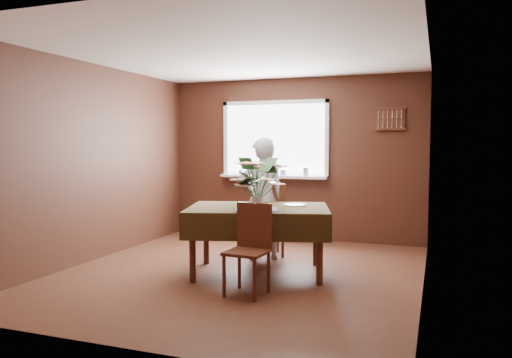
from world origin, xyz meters
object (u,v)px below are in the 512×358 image
(dining_table, at_px, (258,215))
(chair_near, at_px, (250,244))
(seated_woman, at_px, (262,199))
(flower_bouquet, at_px, (257,179))
(chair_far, at_px, (268,217))

(dining_table, xyz_separation_m, chair_near, (0.18, -0.73, -0.18))
(seated_woman, xyz_separation_m, flower_bouquet, (0.28, -0.95, 0.32))
(chair_near, bearing_deg, flower_bouquet, 106.46)
(dining_table, height_order, seated_woman, seated_woman)
(seated_woman, height_order, flower_bouquet, seated_woman)
(seated_woman, bearing_deg, chair_far, -128.31)
(chair_near, bearing_deg, dining_table, 108.58)
(chair_near, bearing_deg, seated_woman, 109.71)
(flower_bouquet, bearing_deg, chair_far, 102.83)
(seated_woman, bearing_deg, dining_table, 77.50)
(dining_table, height_order, flower_bouquet, flower_bouquet)
(chair_far, xyz_separation_m, flower_bouquet, (0.25, -1.11, 0.58))
(chair_far, relative_size, flower_bouquet, 1.60)
(chair_far, distance_m, seated_woman, 0.30)
(chair_far, bearing_deg, chair_near, 73.98)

